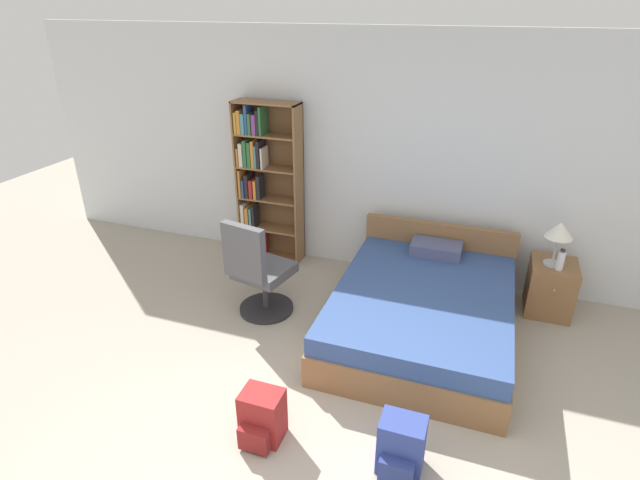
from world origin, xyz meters
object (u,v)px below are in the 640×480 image
object	(u,v)px
bed	(423,309)
office_chair	(258,274)
water_bottle	(561,260)
table_lamp	(559,232)
bookshelf	(262,181)
backpack_red	(262,417)
backpack_blue	(401,448)
nightstand	(550,288)

from	to	relation	value
bed	office_chair	xyz separation A→B (m)	(-1.54, -0.26, 0.22)
bed	water_bottle	distance (m)	1.37
table_lamp	bed	bearing A→B (deg)	-146.09
bookshelf	bed	world-z (taller)	bookshelf
table_lamp	water_bottle	xyz separation A→B (m)	(0.05, -0.09, -0.24)
water_bottle	backpack_red	bearing A→B (deg)	-131.08
bookshelf	bed	size ratio (longest dim) A/B	0.91
backpack_blue	table_lamp	bearing A→B (deg)	67.16
bed	water_bottle	size ratio (longest dim) A/B	9.67
nightstand	water_bottle	size ratio (longest dim) A/B	2.53
bed	office_chair	world-z (taller)	office_chair
bookshelf	backpack_red	size ratio (longest dim) A/B	4.77
bookshelf	bed	xyz separation A→B (m)	(2.03, -0.93, -0.71)
bed	backpack_red	xyz separation A→B (m)	(-0.86, -1.65, -0.06)
office_chair	water_bottle	size ratio (longest dim) A/B	4.92
bookshelf	water_bottle	distance (m)	3.20
bookshelf	nightstand	size ratio (longest dim) A/B	3.47
bookshelf	backpack_red	distance (m)	2.93
bed	office_chair	bearing A→B (deg)	-170.56
backpack_blue	water_bottle	bearing A→B (deg)	65.28
bookshelf	water_bottle	bearing A→B (deg)	-5.05
bed	water_bottle	xyz separation A→B (m)	(1.14, 0.65, 0.39)
backpack_red	bed	bearing A→B (deg)	62.48
water_bottle	backpack_red	world-z (taller)	water_bottle
office_chair	backpack_blue	xyz separation A→B (m)	(1.65, -1.33, -0.27)
nightstand	backpack_red	xyz separation A→B (m)	(-1.98, -2.41, -0.08)
bookshelf	office_chair	xyz separation A→B (m)	(0.50, -1.18, -0.49)
bookshelf	table_lamp	bearing A→B (deg)	-3.57
nightstand	table_lamp	xyz separation A→B (m)	(-0.04, -0.03, 0.61)
office_chair	table_lamp	bearing A→B (deg)	20.61
bookshelf	bed	bearing A→B (deg)	-24.51
bookshelf	backpack_blue	bearing A→B (deg)	-49.53
table_lamp	office_chair	bearing A→B (deg)	-159.39
bed	backpack_red	world-z (taller)	bed
water_bottle	table_lamp	bearing A→B (deg)	121.23
bed	table_lamp	distance (m)	1.46
table_lamp	backpack_red	distance (m)	3.15
backpack_red	bookshelf	bearing A→B (deg)	114.58
nightstand	backpack_red	bearing A→B (deg)	-129.49
nightstand	backpack_blue	xyz separation A→B (m)	(-1.01, -2.35, -0.07)
bookshelf	bed	distance (m)	2.34
nightstand	water_bottle	xyz separation A→B (m)	(0.02, -0.11, 0.37)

